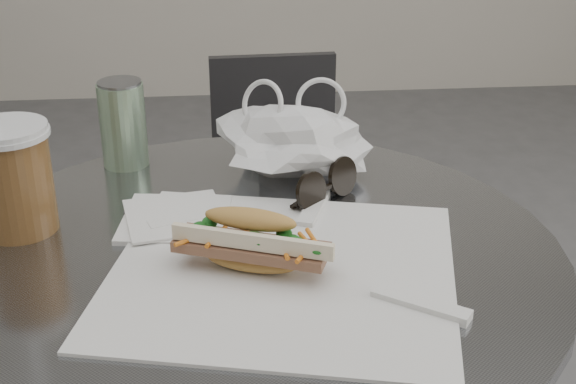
{
  "coord_description": "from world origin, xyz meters",
  "views": [
    {
      "loc": [
        -0.03,
        -0.65,
        1.22
      ],
      "look_at": [
        0.05,
        0.26,
        0.79
      ],
      "focal_mm": 50.0,
      "sensor_mm": 36.0,
      "label": 1
    }
  ],
  "objects": [
    {
      "name": "banh_mi",
      "position": [
        -0.0,
        0.15,
        0.78
      ],
      "size": [
        0.23,
        0.16,
        0.07
      ],
      "rotation": [
        0.0,
        0.0,
        -0.36
      ],
      "color": "tan",
      "rests_on": "sandwich_paper"
    },
    {
      "name": "napkin_stack",
      "position": [
        -0.1,
        0.28,
        0.74
      ],
      "size": [
        0.15,
        0.15,
        0.01
      ],
      "color": "white",
      "rests_on": "cafe_table"
    },
    {
      "name": "chair_far",
      "position": [
        0.1,
        1.02,
        0.32
      ],
      "size": [
        0.37,
        0.38,
        0.71
      ],
      "rotation": [
        0.0,
        0.0,
        3.19
      ],
      "color": "#313033",
      "rests_on": "ground"
    },
    {
      "name": "drink_can",
      "position": [
        -0.18,
        0.48,
        0.8
      ],
      "size": [
        0.07,
        0.07,
        0.13
      ],
      "color": "#589456",
      "rests_on": "cafe_table"
    },
    {
      "name": "sunglasses",
      "position": [
        0.11,
        0.33,
        0.76
      ],
      "size": [
        0.1,
        0.1,
        0.06
      ],
      "rotation": [
        0.0,
        0.0,
        0.77
      ],
      "color": "black",
      "rests_on": "cafe_table"
    },
    {
      "name": "sandwich_paper",
      "position": [
        0.03,
        0.14,
        0.74
      ],
      "size": [
        0.46,
        0.45,
        0.0
      ],
      "primitive_type": "cube",
      "rotation": [
        0.0,
        0.0,
        -0.22
      ],
      "color": "white",
      "rests_on": "cafe_table"
    },
    {
      "name": "iced_coffee",
      "position": [
        -0.29,
        0.28,
        0.81
      ],
      "size": [
        0.1,
        0.1,
        0.3
      ],
      "color": "olive",
      "rests_on": "cafe_table"
    },
    {
      "name": "plastic_bag",
      "position": [
        0.07,
        0.41,
        0.79
      ],
      "size": [
        0.25,
        0.23,
        0.1
      ],
      "primitive_type": null,
      "rotation": [
        0.0,
        0.0,
        -0.42
      ],
      "color": "silver",
      "rests_on": "cafe_table"
    }
  ]
}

